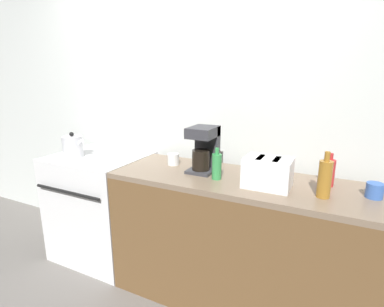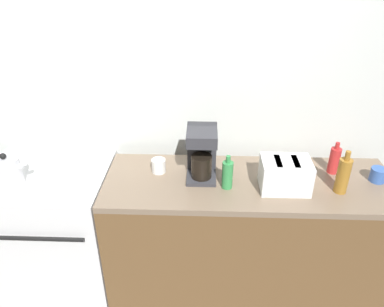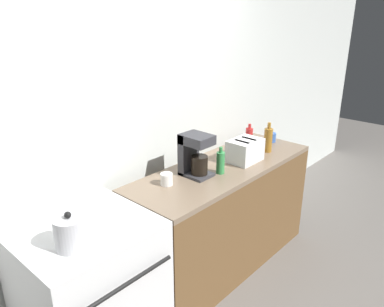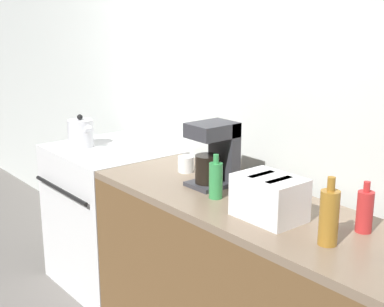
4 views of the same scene
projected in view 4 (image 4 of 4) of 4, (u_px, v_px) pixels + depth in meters
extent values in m
cube|color=silver|center=(226.00, 92.00, 2.99)|extent=(8.00, 0.05, 2.60)
cube|color=silver|center=(114.00, 216.00, 3.45)|extent=(0.75, 0.66, 0.91)
cube|color=black|center=(111.00, 150.00, 3.34)|extent=(0.74, 0.65, 0.02)
cylinder|color=black|center=(78.00, 147.00, 3.38)|extent=(0.21, 0.21, 0.01)
cylinder|color=black|center=(105.00, 158.00, 3.13)|extent=(0.21, 0.21, 0.01)
cylinder|color=black|center=(116.00, 141.00, 3.55)|extent=(0.21, 0.21, 0.01)
cylinder|color=black|center=(144.00, 151.00, 3.29)|extent=(0.21, 0.21, 0.01)
cylinder|color=black|center=(60.00, 190.00, 3.17)|extent=(0.64, 0.02, 0.02)
cube|color=brown|center=(245.00, 298.00, 2.50)|extent=(1.72, 0.59, 0.88)
cube|color=#7A6651|center=(248.00, 207.00, 2.38)|extent=(1.72, 0.59, 0.04)
cylinder|color=silver|center=(81.00, 133.00, 3.35)|extent=(0.16, 0.16, 0.17)
sphere|color=black|center=(80.00, 117.00, 3.32)|extent=(0.04, 0.04, 0.04)
cylinder|color=silver|center=(86.00, 130.00, 3.28)|extent=(0.09, 0.03, 0.08)
cube|color=white|center=(269.00, 198.00, 2.18)|extent=(0.27, 0.20, 0.18)
cube|color=black|center=(261.00, 175.00, 2.19)|extent=(0.03, 0.14, 0.01)
cube|color=black|center=(279.00, 180.00, 2.12)|extent=(0.03, 0.14, 0.01)
cube|color=#333338|center=(212.00, 183.00, 2.61)|extent=(0.17, 0.22, 0.02)
cube|color=#333338|center=(224.00, 152.00, 2.63)|extent=(0.17, 0.06, 0.31)
cube|color=#333338|center=(212.00, 130.00, 2.54)|extent=(0.17, 0.22, 0.07)
cylinder|color=black|center=(207.00, 169.00, 2.58)|extent=(0.12, 0.12, 0.14)
cylinder|color=#B72828|center=(365.00, 212.00, 2.05)|extent=(0.06, 0.06, 0.16)
cylinder|color=#B72828|center=(367.00, 187.00, 2.02)|extent=(0.03, 0.03, 0.04)
cylinder|color=#338C47|center=(216.00, 181.00, 2.42)|extent=(0.06, 0.06, 0.16)
cylinder|color=#338C47|center=(216.00, 159.00, 2.39)|extent=(0.02, 0.02, 0.04)
cylinder|color=#9E6B23|center=(329.00, 218.00, 1.93)|extent=(0.07, 0.07, 0.21)
cylinder|color=#9E6B23|center=(331.00, 184.00, 1.90)|extent=(0.03, 0.03, 0.05)
cylinder|color=white|center=(186.00, 164.00, 2.83)|extent=(0.09, 0.09, 0.08)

